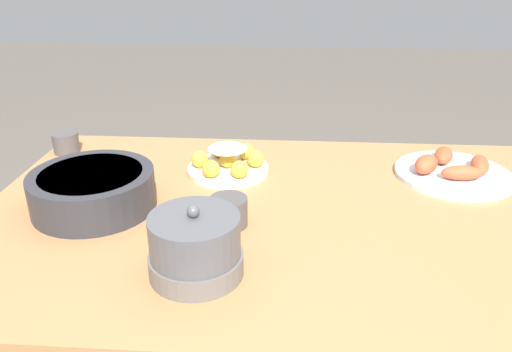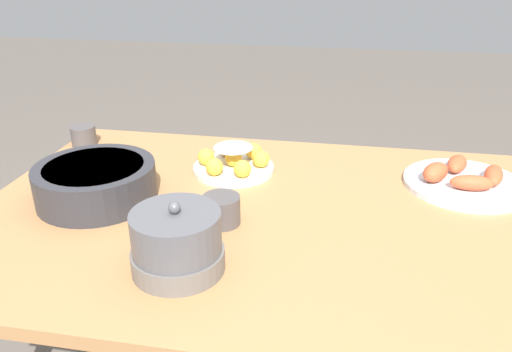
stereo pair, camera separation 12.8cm
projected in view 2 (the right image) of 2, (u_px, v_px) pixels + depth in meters
The scene contains 7 objects.
dining_table at pixel (282, 241), 1.23m from camera, with size 1.48×0.95×0.70m.
cake_plate at pixel (234, 162), 1.40m from camera, with size 0.23×0.23×0.08m.
serving_bowl at pixel (96, 181), 1.23m from camera, with size 0.29×0.29×0.09m.
seafood_platter at pixel (464, 180), 1.32m from camera, with size 0.31×0.31×0.06m.
cup_near at pixel (84, 136), 1.58m from camera, with size 0.08×0.08×0.06m.
cup_far at pixel (222, 210), 1.13m from camera, with size 0.09×0.09×0.07m.
warming_pot at pixel (177, 242), 0.96m from camera, with size 0.18×0.18×0.15m.
Camera 2 is at (-0.12, 1.04, 1.28)m, focal length 35.00 mm.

